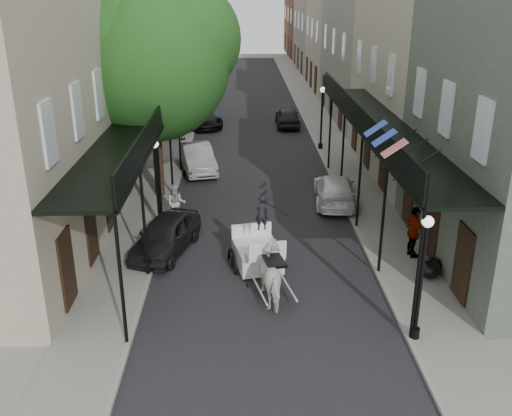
{
  "coord_description": "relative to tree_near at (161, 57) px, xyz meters",
  "views": [
    {
      "loc": [
        -0.76,
        -15.55,
        9.43
      ],
      "look_at": [
        -0.21,
        4.37,
        1.6
      ],
      "focal_mm": 40.0,
      "sensor_mm": 36.0,
      "label": 1
    }
  ],
  "objects": [
    {
      "name": "horse",
      "position": [
        4.48,
        -9.79,
        -5.61
      ],
      "size": [
        1.36,
        2.23,
        1.75
      ],
      "primitive_type": "imported",
      "rotation": [
        0.0,
        0.0,
        3.35
      ],
      "color": "white",
      "rests_on": "ground"
    },
    {
      "name": "car_left_near",
      "position": [
        0.6,
        -6.18,
        -5.79
      ],
      "size": [
        2.72,
        4.4,
        1.4
      ],
      "primitive_type": "imported",
      "rotation": [
        0.0,
        0.0,
        -0.28
      ],
      "color": "black",
      "rests_on": "ground"
    },
    {
      "name": "building_row_left",
      "position": [
        -4.4,
        19.82,
        -1.24
      ],
      "size": [
        5.0,
        80.0,
        10.5
      ],
      "primitive_type": "cube",
      "color": "#A69C84",
      "rests_on": "ground"
    },
    {
      "name": "lamppost_right_far",
      "position": [
        8.3,
        7.82,
        -4.44
      ],
      "size": [
        0.32,
        0.32,
        3.71
      ],
      "color": "black",
      "rests_on": "sidewalk_right"
    },
    {
      "name": "trash_bags",
      "position": [
        9.91,
        -8.53,
        -6.08
      ],
      "size": [
        0.97,
        1.12,
        0.61
      ],
      "color": "black",
      "rests_on": "sidewalk_right"
    },
    {
      "name": "car_left_mid",
      "position": [
        1.1,
        3.82,
        -5.77
      ],
      "size": [
        2.46,
        4.62,
        1.45
      ],
      "primitive_type": "imported",
      "rotation": [
        0.0,
        0.0,
        0.22
      ],
      "color": "#A3A3A8",
      "rests_on": "ground"
    },
    {
      "name": "pedestrian_walking",
      "position": [
        0.7,
        -3.29,
        -5.65
      ],
      "size": [
        0.85,
        0.68,
        1.68
      ],
      "primitive_type": "imported",
      "rotation": [
        0.0,
        0.0,
        0.06
      ],
      "color": "#B0B0A6",
      "rests_on": "ground"
    },
    {
      "name": "gallery_left",
      "position": [
        -0.59,
        -3.2,
        -2.44
      ],
      "size": [
        2.2,
        18.05,
        4.88
      ],
      "color": "black",
      "rests_on": "sidewalk_left"
    },
    {
      "name": "ground",
      "position": [
        4.2,
        -10.18,
        -6.49
      ],
      "size": [
        140.0,
        140.0,
        0.0
      ],
      "primitive_type": "plane",
      "color": "gray",
      "rests_on": "ground"
    },
    {
      "name": "road",
      "position": [
        4.2,
        9.82,
        -6.48
      ],
      "size": [
        8.0,
        90.0,
        0.01
      ],
      "primitive_type": "cube",
      "color": "black",
      "rests_on": "ground"
    },
    {
      "name": "building_row_right",
      "position": [
        12.8,
        19.82,
        -1.24
      ],
      "size": [
        5.0,
        80.0,
        10.5
      ],
      "primitive_type": "cube",
      "color": "gray",
      "rests_on": "ground"
    },
    {
      "name": "tree_near",
      "position": [
        0.0,
        0.0,
        0.0
      ],
      "size": [
        7.31,
        6.8,
        9.63
      ],
      "color": "#382619",
      "rests_on": "sidewalk_left"
    },
    {
      "name": "carriage",
      "position": [
        3.9,
        -7.12,
        -5.35
      ],
      "size": [
        2.11,
        2.83,
        2.93
      ],
      "rotation": [
        0.0,
        0.0,
        0.21
      ],
      "color": "black",
      "rests_on": "ground"
    },
    {
      "name": "pedestrian_sidewalk_left",
      "position": [
        -0.29,
        10.05,
        -5.59
      ],
      "size": [
        1.15,
        1.1,
        1.57
      ],
      "primitive_type": "imported",
      "rotation": [
        0.0,
        0.0,
        3.84
      ],
      "color": "gray",
      "rests_on": "sidewalk_left"
    },
    {
      "name": "car_left_far",
      "position": [
        0.6,
        14.17,
        -5.8
      ],
      "size": [
        3.77,
        5.41,
        1.37
      ],
      "primitive_type": "imported",
      "rotation": [
        0.0,
        0.0,
        0.33
      ],
      "color": "black",
      "rests_on": "ground"
    },
    {
      "name": "lamppost_right_near",
      "position": [
        8.3,
        -12.18,
        -4.44
      ],
      "size": [
        0.32,
        0.32,
        3.71
      ],
      "color": "black",
      "rests_on": "sidewalk_right"
    },
    {
      "name": "tree_far",
      "position": [
        -0.05,
        14.0,
        -0.65
      ],
      "size": [
        6.45,
        6.0,
        8.61
      ],
      "color": "#382619",
      "rests_on": "sidewalk_left"
    },
    {
      "name": "lamppost_left",
      "position": [
        0.1,
        -4.18,
        -4.44
      ],
      "size": [
        0.32,
        0.32,
        3.71
      ],
      "color": "black",
      "rests_on": "sidewalk_left"
    },
    {
      "name": "car_right_far",
      "position": [
        6.8,
        14.11,
        -5.8
      ],
      "size": [
        1.63,
        4.03,
        1.37
      ],
      "primitive_type": "imported",
      "rotation": [
        0.0,
        0.0,
        3.14
      ],
      "color": "black",
      "rests_on": "ground"
    },
    {
      "name": "sidewalk_right",
      "position": [
        9.2,
        9.82,
        -6.43
      ],
      "size": [
        2.2,
        90.0,
        0.12
      ],
      "primitive_type": "cube",
      "color": "gray",
      "rests_on": "ground"
    },
    {
      "name": "car_right_near",
      "position": [
        7.75,
        -1.18,
        -5.84
      ],
      "size": [
        2.22,
        4.6,
        1.29
      ],
      "primitive_type": "imported",
      "rotation": [
        0.0,
        0.0,
        3.05
      ],
      "color": "white",
      "rests_on": "ground"
    },
    {
      "name": "gallery_right",
      "position": [
        8.99,
        -3.2,
        -2.44
      ],
      "size": [
        2.2,
        18.05,
        4.88
      ],
      "color": "black",
      "rests_on": "sidewalk_right"
    },
    {
      "name": "sidewalk_left",
      "position": [
        -0.8,
        9.82,
        -6.43
      ],
      "size": [
        2.2,
        90.0,
        0.12
      ],
      "primitive_type": "cube",
      "color": "gray",
      "rests_on": "ground"
    },
    {
      "name": "pedestrian_sidewalk_right",
      "position": [
        9.68,
        -7.05,
        -5.4
      ],
      "size": [
        0.63,
        1.19,
        1.93
      ],
      "primitive_type": "imported",
      "rotation": [
        0.0,
        0.0,
        1.72
      ],
      "color": "gray",
      "rests_on": "sidewalk_right"
    }
  ]
}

